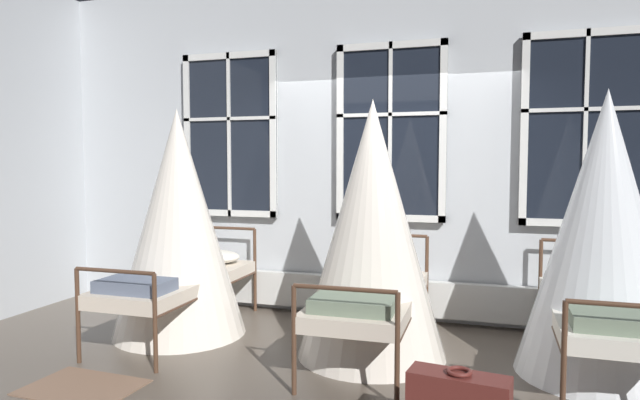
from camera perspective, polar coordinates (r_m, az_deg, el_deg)
ground at (r=4.87m, az=4.82°, el=-15.61°), size 16.13×16.13×0.00m
back_wall_with_windows at (r=5.77m, az=7.49°, el=5.48°), size 7.75×0.10×3.58m
window_bank at (r=5.66m, az=7.24°, el=-0.54°), size 4.73×0.10×2.77m
cot_first at (r=5.36m, az=-14.44°, el=-2.61°), size 1.24×1.91×2.13m
cot_second at (r=4.60m, az=5.43°, el=-3.45°), size 1.24×1.91×2.15m
cot_third at (r=4.66m, az=27.32°, el=-3.60°), size 1.24×1.91×2.17m
rug_first at (r=4.52m, az=-23.41°, el=-17.40°), size 0.83×0.60×0.01m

